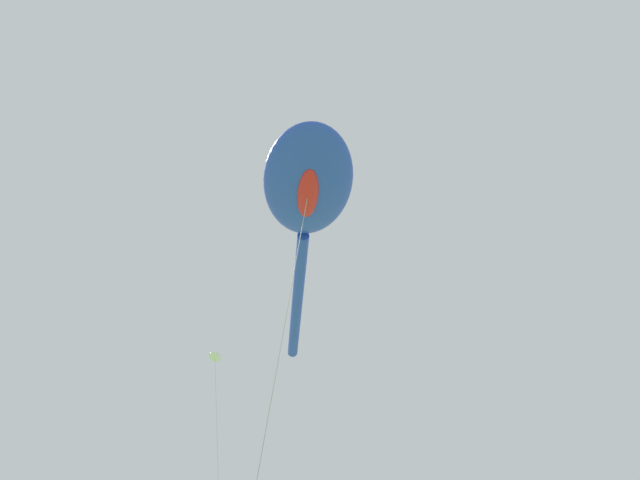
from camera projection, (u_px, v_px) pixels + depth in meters
big_show_kite at (307, 193)px, 26.45m from camera, size 10.94×12.71×20.15m
small_kite_delta_white at (215, 365)px, 37.10m from camera, size 4.72×2.05×20.36m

